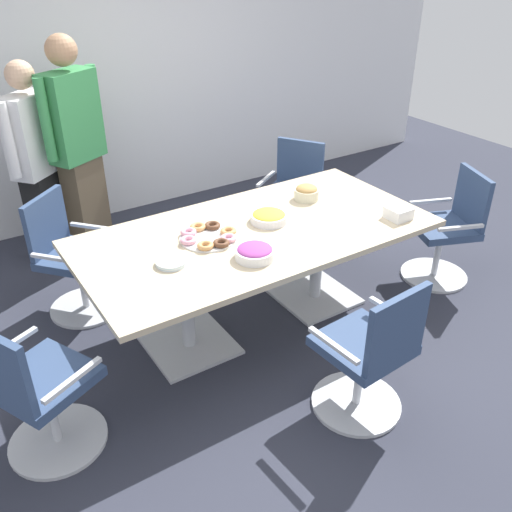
{
  "coord_description": "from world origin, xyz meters",
  "views": [
    {
      "loc": [
        -1.82,
        -2.79,
        2.47
      ],
      "look_at": [
        0.0,
        0.0,
        0.55
      ],
      "focal_mm": 38.91,
      "sensor_mm": 36.0,
      "label": 1
    }
  ],
  "objects_px": {
    "office_chair_2": "(447,233)",
    "office_chair_4": "(72,262)",
    "snack_bowl_candy_mix": "(255,252)",
    "person_standing_1": "(78,148)",
    "office_chair_3": "(293,199)",
    "napkin_pile": "(398,213)",
    "snack_bowl_chips_yellow": "(269,217)",
    "conference_table": "(256,247)",
    "office_chair_1": "(369,357)",
    "donut_platter": "(209,236)",
    "person_standing_0": "(38,164)",
    "snack_bowl_cookies": "(306,192)",
    "office_chair_0": "(37,394)",
    "plate_stack": "(171,262)"
  },
  "relations": [
    {
      "from": "office_chair_0",
      "to": "snack_bowl_candy_mix",
      "type": "relative_size",
      "value": 3.68
    },
    {
      "from": "office_chair_2",
      "to": "donut_platter",
      "type": "height_order",
      "value": "office_chair_2"
    },
    {
      "from": "conference_table",
      "to": "donut_platter",
      "type": "bearing_deg",
      "value": 168.38
    },
    {
      "from": "person_standing_0",
      "to": "napkin_pile",
      "type": "relative_size",
      "value": 11.0
    },
    {
      "from": "office_chair_3",
      "to": "donut_platter",
      "type": "distance_m",
      "value": 1.59
    },
    {
      "from": "office_chair_3",
      "to": "person_standing_0",
      "type": "bearing_deg",
      "value": 34.66
    },
    {
      "from": "office_chair_0",
      "to": "snack_bowl_candy_mix",
      "type": "height_order",
      "value": "office_chair_0"
    },
    {
      "from": "office_chair_4",
      "to": "snack_bowl_chips_yellow",
      "type": "bearing_deg",
      "value": 104.66
    },
    {
      "from": "person_standing_0",
      "to": "plate_stack",
      "type": "height_order",
      "value": "person_standing_0"
    },
    {
      "from": "donut_platter",
      "to": "office_chair_4",
      "type": "bearing_deg",
      "value": 131.42
    },
    {
      "from": "office_chair_0",
      "to": "snack_bowl_chips_yellow",
      "type": "relative_size",
      "value": 3.53
    },
    {
      "from": "person_standing_0",
      "to": "person_standing_1",
      "type": "bearing_deg",
      "value": 125.45
    },
    {
      "from": "office_chair_4",
      "to": "office_chair_1",
      "type": "bearing_deg",
      "value": 77.76
    },
    {
      "from": "snack_bowl_cookies",
      "to": "snack_bowl_chips_yellow",
      "type": "distance_m",
      "value": 0.48
    },
    {
      "from": "snack_bowl_candy_mix",
      "to": "office_chair_1",
      "type": "bearing_deg",
      "value": -72.27
    },
    {
      "from": "snack_bowl_cookies",
      "to": "plate_stack",
      "type": "height_order",
      "value": "snack_bowl_cookies"
    },
    {
      "from": "office_chair_2",
      "to": "donut_platter",
      "type": "distance_m",
      "value": 2.03
    },
    {
      "from": "person_standing_1",
      "to": "snack_bowl_chips_yellow",
      "type": "height_order",
      "value": "person_standing_1"
    },
    {
      "from": "conference_table",
      "to": "office_chair_0",
      "type": "height_order",
      "value": "office_chair_0"
    },
    {
      "from": "office_chair_2",
      "to": "office_chair_4",
      "type": "bearing_deg",
      "value": 87.74
    },
    {
      "from": "office_chair_3",
      "to": "snack_bowl_cookies",
      "type": "height_order",
      "value": "office_chair_3"
    },
    {
      "from": "office_chair_2",
      "to": "office_chair_0",
      "type": "bearing_deg",
      "value": 112.77
    },
    {
      "from": "office_chair_2",
      "to": "plate_stack",
      "type": "distance_m",
      "value": 2.34
    },
    {
      "from": "office_chair_3",
      "to": "napkin_pile",
      "type": "xyz_separation_m",
      "value": [
        -0.04,
        -1.28,
        0.39
      ]
    },
    {
      "from": "office_chair_4",
      "to": "snack_bowl_candy_mix",
      "type": "bearing_deg",
      "value": 84.12
    },
    {
      "from": "office_chair_4",
      "to": "person_standing_1",
      "type": "height_order",
      "value": "person_standing_1"
    },
    {
      "from": "office_chair_2",
      "to": "person_standing_0",
      "type": "relative_size",
      "value": 0.54
    },
    {
      "from": "office_chair_2",
      "to": "office_chair_4",
      "type": "xyz_separation_m",
      "value": [
        -2.67,
        1.19,
        0.0
      ]
    },
    {
      "from": "office_chair_3",
      "to": "plate_stack",
      "type": "xyz_separation_m",
      "value": [
        -1.66,
        -0.99,
        0.36
      ]
    },
    {
      "from": "snack_bowl_candy_mix",
      "to": "office_chair_3",
      "type": "bearing_deg",
      "value": 45.24
    },
    {
      "from": "office_chair_3",
      "to": "snack_bowl_cookies",
      "type": "xyz_separation_m",
      "value": [
        -0.38,
        -0.67,
        0.4
      ]
    },
    {
      "from": "office_chair_3",
      "to": "plate_stack",
      "type": "distance_m",
      "value": 1.96
    },
    {
      "from": "donut_platter",
      "to": "plate_stack",
      "type": "xyz_separation_m",
      "value": [
        -0.35,
        -0.16,
        -0.0
      ]
    },
    {
      "from": "snack_bowl_chips_yellow",
      "to": "snack_bowl_candy_mix",
      "type": "xyz_separation_m",
      "value": [
        -0.36,
        -0.37,
        0.0
      ]
    },
    {
      "from": "conference_table",
      "to": "snack_bowl_candy_mix",
      "type": "distance_m",
      "value": 0.41
    },
    {
      "from": "office_chair_0",
      "to": "office_chair_4",
      "type": "distance_m",
      "value": 1.37
    },
    {
      "from": "person_standing_0",
      "to": "snack_bowl_cookies",
      "type": "relative_size",
      "value": 9.17
    },
    {
      "from": "snack_bowl_chips_yellow",
      "to": "donut_platter",
      "type": "distance_m",
      "value": 0.48
    },
    {
      "from": "office_chair_4",
      "to": "plate_stack",
      "type": "bearing_deg",
      "value": 69.64
    },
    {
      "from": "snack_bowl_chips_yellow",
      "to": "donut_platter",
      "type": "bearing_deg",
      "value": 179.52
    },
    {
      "from": "office_chair_4",
      "to": "donut_platter",
      "type": "height_order",
      "value": "office_chair_4"
    },
    {
      "from": "office_chair_3",
      "to": "napkin_pile",
      "type": "relative_size",
      "value": 5.93
    },
    {
      "from": "person_standing_1",
      "to": "snack_bowl_candy_mix",
      "type": "height_order",
      "value": "person_standing_1"
    },
    {
      "from": "snack_bowl_cookies",
      "to": "donut_platter",
      "type": "height_order",
      "value": "snack_bowl_cookies"
    },
    {
      "from": "office_chair_3",
      "to": "snack_bowl_candy_mix",
      "type": "distance_m",
      "value": 1.73
    },
    {
      "from": "office_chair_2",
      "to": "plate_stack",
      "type": "height_order",
      "value": "office_chair_2"
    },
    {
      "from": "office_chair_4",
      "to": "person_standing_1",
      "type": "relative_size",
      "value": 0.49
    },
    {
      "from": "office_chair_1",
      "to": "office_chair_3",
      "type": "height_order",
      "value": "same"
    },
    {
      "from": "conference_table",
      "to": "snack_bowl_candy_mix",
      "type": "relative_size",
      "value": 9.72
    },
    {
      "from": "office_chair_4",
      "to": "snack_bowl_candy_mix",
      "type": "xyz_separation_m",
      "value": [
        0.83,
        -1.18,
        0.39
      ]
    }
  ]
}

